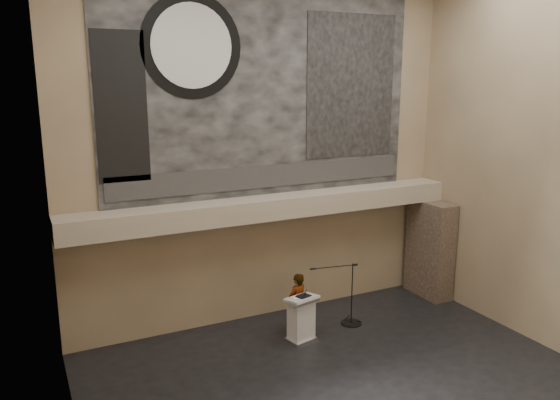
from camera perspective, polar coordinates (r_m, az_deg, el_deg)
floor at (r=11.50m, az=7.48°, el=-19.04°), size 10.00×10.00×0.00m
wall_back at (r=13.40m, az=-1.52°, el=5.06°), size 10.00×0.02×8.50m
wall_front at (r=7.11m, az=26.65°, el=-3.16°), size 10.00×0.02×8.50m
wall_left at (r=8.28m, az=-21.77°, el=-0.62°), size 0.02×8.00×8.50m
wall_right at (r=13.40m, az=26.18°, el=3.76°), size 0.02×8.00×8.50m
soffit at (r=13.28m, az=-0.76°, el=-0.71°), size 10.00×0.80×0.50m
sprinkler_left at (r=12.72m, az=-7.19°, el=-2.72°), size 0.04×0.04×0.06m
sprinkler_right at (r=14.20m, az=6.26°, el=-1.07°), size 0.04×0.04×0.06m
banner at (r=13.26m, az=-1.50°, el=11.27°), size 8.00×0.05×5.00m
banner_text_strip at (r=13.43m, az=-1.38°, el=2.49°), size 7.76×0.02×0.55m
banner_clock_rim at (r=12.59m, az=-9.19°, el=15.59°), size 2.30×0.02×2.30m
banner_clock_face at (r=12.57m, az=-9.17°, el=15.60°), size 1.84×0.02×1.84m
banner_building_print at (r=14.40m, az=7.46°, el=11.67°), size 2.60×0.02×3.60m
banner_brick_print at (r=12.20m, az=-16.26°, el=9.24°), size 1.10×0.02×3.20m
stone_pier at (r=15.87m, az=15.38°, el=-4.93°), size 0.60×1.40×2.70m
lectern at (r=12.96m, az=2.23°, el=-12.30°), size 0.80×0.64×1.13m
binder at (r=12.73m, az=2.48°, el=-10.01°), size 0.36×0.31×0.04m
papers at (r=12.66m, az=1.89°, el=-10.21°), size 0.31×0.36×0.00m
speaker_person at (r=13.32m, az=1.81°, el=-10.70°), size 0.62×0.49×1.48m
mic_stand at (r=14.03m, az=7.32°, el=-11.82°), size 1.34×0.52×1.58m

